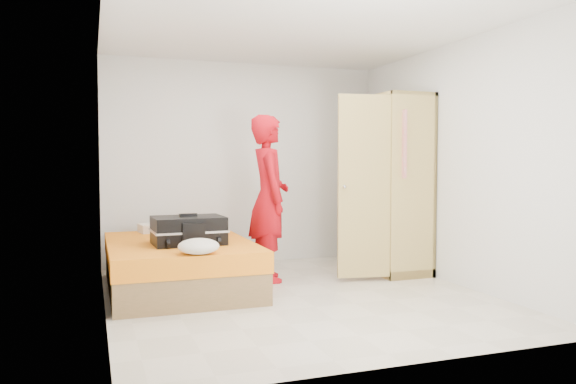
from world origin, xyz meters
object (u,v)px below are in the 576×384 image
object	(u,v)px
round_cushion	(199,246)
person	(269,198)
wardrobe	(386,189)
bed	(179,265)
suitcase	(188,230)

from	to	relation	value
round_cushion	person	bearing A→B (deg)	46.17
wardrobe	round_cushion	xyz separation A→B (m)	(-2.46, -1.05, -0.43)
wardrobe	person	world-z (taller)	wardrobe
bed	person	size ratio (longest dim) A/B	1.10
bed	suitcase	world-z (taller)	suitcase
wardrobe	suitcase	xyz separation A→B (m)	(-2.44, -0.40, -0.36)
bed	person	xyz separation A→B (m)	(1.02, 0.11, 0.67)
wardrobe	round_cushion	size ratio (longest dim) A/B	5.71
wardrobe	person	bearing A→B (deg)	-178.46
person	round_cushion	xyz separation A→B (m)	(-0.97, -1.01, -0.35)
bed	round_cushion	bearing A→B (deg)	-87.31
person	round_cushion	bearing A→B (deg)	143.17
bed	suitcase	bearing A→B (deg)	-76.88
wardrobe	person	size ratio (longest dim) A/B	1.14
person	suitcase	distance (m)	1.06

